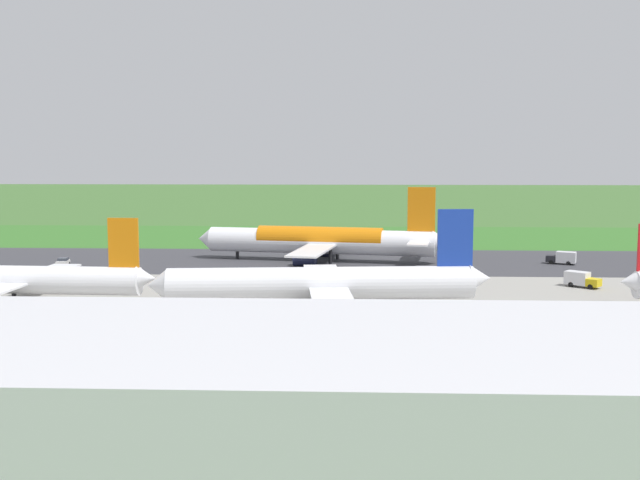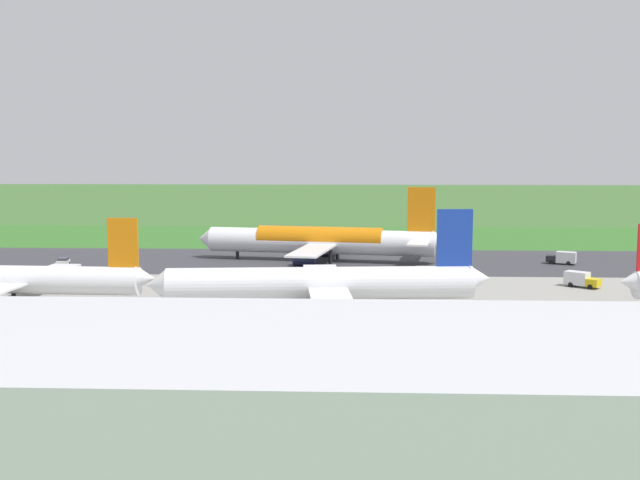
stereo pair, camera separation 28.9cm
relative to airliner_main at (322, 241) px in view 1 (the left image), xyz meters
The scene contains 13 objects.
ground_plane 7.08m from the airliner_main, behind, with size 800.00×800.00×0.00m, color #3D662D.
runway_asphalt 7.07m from the airliner_main, behind, with size 600.00×38.76×0.06m, color #38383D.
apron_concrete 51.05m from the airliner_main, 96.31° to the left, with size 440.00×110.00×0.05m, color gray.
grass_verge_foreground 37.71m from the airliner_main, 98.58° to the right, with size 600.00×80.00×0.04m, color #346B27.
airliner_main is the anchor object (origin of this frame).
airliner_parked_mid 50.26m from the airliner_main, 92.50° to the left, with size 49.96×40.95×14.58m.
airliner_parked_far 64.56m from the airliner_main, 45.82° to the left, with size 44.59×36.45×13.02m.
terminal_building 120.64m from the airliner_main, 91.64° to the left, with size 158.59×19.28×34.91m.
service_truck_baggage 49.55m from the airliner_main, behind, with size 6.22×4.36×2.65m.
service_car_followme 52.85m from the airliner_main, ahead, with size 2.22×4.34×1.62m.
service_truck_fuel 54.18m from the airliner_main, 146.60° to the left, with size 5.87×5.48×2.65m.
no_stopping_sign 38.52m from the airliner_main, 93.71° to the right, with size 0.60×0.10×2.77m.
traffic_cone_orange 41.21m from the airliner_main, 86.52° to the right, with size 0.40×0.40×0.55m, color orange.
Camera 1 is at (-0.73, 159.03, 22.54)m, focal length 42.83 mm.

